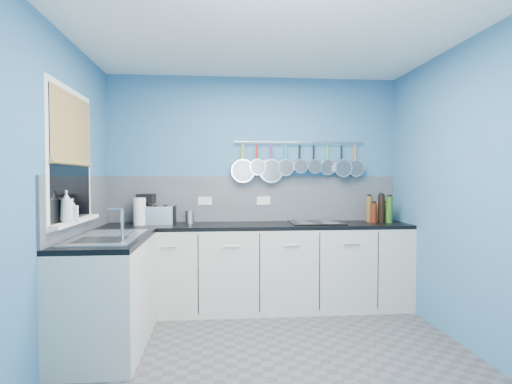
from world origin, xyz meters
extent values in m
cube|color=#47474C|center=(0.00, 0.00, -0.01)|extent=(3.20, 3.00, 0.02)
cube|color=white|center=(0.00, 0.00, 2.51)|extent=(3.20, 3.00, 0.02)
cube|color=teal|center=(0.00, 1.51, 1.25)|extent=(3.20, 0.02, 2.50)
cube|color=teal|center=(0.00, -1.51, 1.25)|extent=(3.20, 0.02, 2.50)
cube|color=teal|center=(-1.61, 0.00, 1.25)|extent=(0.02, 3.00, 2.50)
cube|color=teal|center=(1.61, 0.00, 1.25)|extent=(0.02, 3.00, 2.50)
cube|color=gray|center=(0.00, 1.49, 1.15)|extent=(3.20, 0.02, 0.50)
cube|color=gray|center=(-1.59, 0.60, 1.15)|extent=(0.02, 1.80, 0.50)
cube|color=beige|center=(0.00, 1.20, 0.43)|extent=(3.20, 0.60, 0.86)
cube|color=black|center=(0.00, 1.20, 0.88)|extent=(3.20, 0.60, 0.04)
cube|color=beige|center=(-1.30, 0.30, 0.43)|extent=(0.60, 1.20, 0.86)
cube|color=black|center=(-1.30, 0.30, 0.88)|extent=(0.60, 1.20, 0.04)
cube|color=white|center=(-1.58, 0.30, 1.55)|extent=(0.01, 1.00, 1.10)
cube|color=black|center=(-1.57, 0.30, 1.55)|extent=(0.01, 0.90, 1.00)
cube|color=#9E7843|center=(-1.56, 0.30, 1.77)|extent=(0.01, 0.90, 0.55)
cube|color=white|center=(-1.55, 0.30, 1.04)|extent=(0.10, 0.98, 0.03)
cube|color=silver|center=(-1.30, 0.30, 0.90)|extent=(0.50, 0.95, 0.01)
cube|color=white|center=(-0.55, 1.48, 1.13)|extent=(0.15, 0.01, 0.09)
cube|color=white|center=(0.10, 1.48, 1.13)|extent=(0.15, 0.01, 0.09)
cylinder|color=silver|center=(0.50, 1.45, 1.78)|extent=(1.45, 0.02, 0.02)
imported|color=white|center=(-1.53, 0.06, 1.17)|extent=(0.11, 0.11, 0.24)
imported|color=white|center=(-1.53, 0.18, 1.14)|extent=(0.09, 0.09, 0.17)
cylinder|color=white|center=(-1.20, 1.19, 1.04)|extent=(0.15, 0.15, 0.28)
cube|color=silver|center=(-1.00, 1.27, 0.99)|extent=(0.31, 0.20, 0.19)
cylinder|color=silver|center=(-0.70, 1.30, 0.97)|extent=(0.12, 0.12, 0.14)
cube|color=black|center=(0.63, 1.21, 0.91)|extent=(0.55, 0.48, 0.01)
cylinder|color=olive|center=(1.46, 1.33, 1.00)|extent=(0.06, 0.06, 0.21)
cylinder|color=#8C5914|center=(1.37, 1.31, 1.01)|extent=(0.06, 0.06, 0.22)
cylinder|color=brown|center=(1.26, 1.32, 1.04)|extent=(0.06, 0.06, 0.28)
cylinder|color=#265919|center=(1.44, 1.21, 1.04)|extent=(0.07, 0.07, 0.28)
cylinder|color=black|center=(1.36, 1.23, 1.05)|extent=(0.07, 0.07, 0.30)
cylinder|color=#4C190C|center=(1.26, 1.21, 1.01)|extent=(0.07, 0.07, 0.21)
camera|label=1|loc=(-0.40, -3.18, 1.38)|focal=29.53mm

